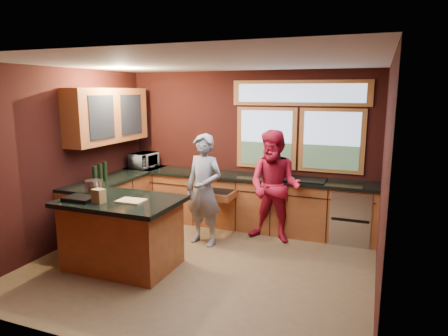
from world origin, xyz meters
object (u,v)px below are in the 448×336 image
Objects in this scene: island at (122,232)px; stock_pot at (94,186)px; person_grey at (204,190)px; person_red at (275,187)px; cutting_board at (131,201)px.

island is 0.80m from stock_pot.
person_grey is at bearing 59.05° from island.
person_red is 5.05× the size of cutting_board.
cutting_board is (-0.49, -1.21, 0.09)m from person_grey.
stock_pot is (-1.24, -1.01, 0.17)m from person_grey.
cutting_board is at bearing -14.04° from island.
person_red is at bearing 39.39° from person_grey.
cutting_board is (0.20, -0.05, 0.48)m from island.
island is at bearing 165.96° from cutting_board.
stock_pot is (-0.75, 0.20, 0.08)m from cutting_board.
person_red is 2.70m from stock_pot.
person_grey is at bearing 38.99° from stock_pot.
cutting_board is 0.78m from stock_pot.
island is 4.43× the size of cutting_board.
person_red reaches higher than person_grey.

